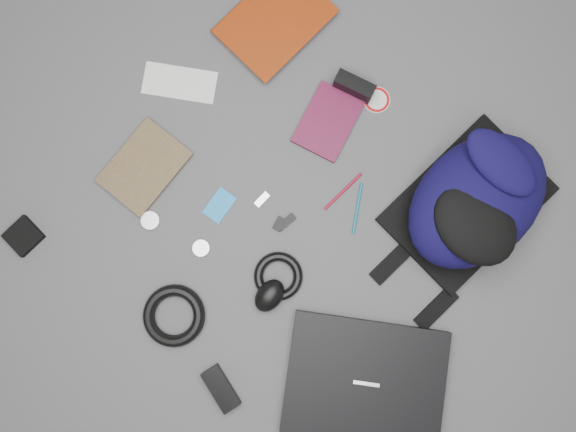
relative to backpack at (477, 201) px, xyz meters
The scene contains 21 objects.
ground 0.49m from the backpack, 142.40° to the right, with size 4.00×4.00×0.00m, color #4F4F51.
backpack is the anchor object (origin of this frame).
laptop 0.55m from the backpack, 87.28° to the right, with size 0.41×0.32×0.04m, color black.
comic_book 0.95m from the backpack, 155.56° to the right, with size 0.16×0.22×0.02m, color #BA940D.
envelope 0.86m from the backpack, 169.70° to the right, with size 0.20×0.09×0.00m, color white.
dvd_case 0.45m from the backpack, behind, with size 0.13×0.19×0.01m, color #4A0E27.
compact_camera 0.44m from the backpack, 167.31° to the left, with size 0.11×0.04×0.06m, color black.
sticker_disc 0.39m from the backpack, 162.96° to the left, with size 0.07×0.07×0.00m, color white.
pen_teal 0.31m from the backpack, 144.21° to the right, with size 0.01×0.01×0.14m, color #0D667D.
pen_red 0.35m from the backpack, 152.39° to the right, with size 0.01×0.01×0.14m, color maroon.
id_badge 0.67m from the backpack, 146.10° to the right, with size 0.06×0.09×0.00m, color #1C83D2.
usb_black 0.50m from the backpack, 140.73° to the right, with size 0.02×0.05×0.01m, color black.
usb_silver 0.56m from the backpack, 147.67° to the right, with size 0.02×0.05×0.01m, color silver.
key_fob 0.52m from the backpack, 140.33° to the right, with size 0.02×0.04×0.01m, color black.
mouse 0.59m from the backpack, 121.65° to the right, with size 0.07×0.09×0.05m, color black.
headphone_left 0.86m from the backpack, 143.37° to the right, with size 0.05×0.05×0.01m, color #BDBDBF.
headphone_right 0.73m from the backpack, 136.91° to the right, with size 0.05×0.05×0.01m, color #B8B8BB.
cable_coil 0.55m from the backpack, 125.45° to the right, with size 0.13×0.13×0.03m, color black.
power_brick 0.82m from the backpack, 109.86° to the right, with size 0.12×0.05×0.03m, color black.
power_cord_coil 0.84m from the backpack, 125.54° to the right, with size 0.17×0.17×0.03m, color black.
pouch 1.20m from the backpack, 142.17° to the right, with size 0.08×0.08×0.02m, color black.
Camera 1 is at (0.07, -0.11, 1.51)m, focal length 35.00 mm.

